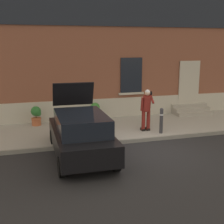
% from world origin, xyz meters
% --- Properties ---
extents(ground_plane, '(80.00, 80.00, 0.00)m').
position_xyz_m(ground_plane, '(0.00, 0.00, 0.00)').
color(ground_plane, '#232326').
extents(sidewalk, '(24.00, 3.60, 0.15)m').
position_xyz_m(sidewalk, '(0.00, 2.80, 0.07)').
color(sidewalk, '#99968E').
rests_on(sidewalk, ground).
extents(curb_edge, '(24.00, 0.12, 0.15)m').
position_xyz_m(curb_edge, '(0.00, 0.94, 0.07)').
color(curb_edge, gray).
rests_on(curb_edge, ground).
extents(building_facade, '(24.00, 1.52, 7.50)m').
position_xyz_m(building_facade, '(0.01, 5.29, 3.73)').
color(building_facade, brown).
rests_on(building_facade, ground).
extents(entrance_stoop, '(1.96, 0.96, 0.48)m').
position_xyz_m(entrance_stoop, '(4.26, 4.23, 0.34)').
color(entrance_stoop, '#9E998E').
rests_on(entrance_stoop, sidewalk).
extents(hatchback_car_black, '(1.85, 4.09, 2.34)m').
position_xyz_m(hatchback_car_black, '(-2.35, -0.02, 0.80)').
color(hatchback_car_black, black).
rests_on(hatchback_car_black, ground).
extents(bollard_near_person, '(0.15, 0.15, 1.04)m').
position_xyz_m(bollard_near_person, '(1.19, 1.35, 0.71)').
color(bollard_near_person, '#333338').
rests_on(bollard_near_person, sidewalk).
extents(person_on_phone, '(0.51, 0.49, 1.75)m').
position_xyz_m(person_on_phone, '(0.73, 1.82, 1.15)').
color(person_on_phone, maroon).
rests_on(person_on_phone, sidewalk).
extents(planter_terracotta, '(0.44, 0.44, 0.86)m').
position_xyz_m(planter_terracotta, '(-3.59, 4.04, 0.61)').
color(planter_terracotta, '#B25B38').
rests_on(planter_terracotta, sidewalk).
extents(planter_charcoal, '(0.44, 0.44, 0.86)m').
position_xyz_m(planter_charcoal, '(-0.87, 4.15, 0.61)').
color(planter_charcoal, '#2D2D30').
rests_on(planter_charcoal, sidewalk).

